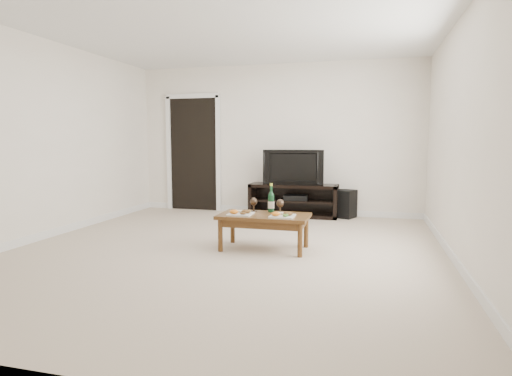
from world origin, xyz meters
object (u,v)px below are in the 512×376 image
(subwoofer, at_px, (345,204))
(coffee_table, at_px, (264,232))
(television, at_px, (294,167))
(media_console, at_px, (293,200))

(subwoofer, height_order, coffee_table, subwoofer)
(television, relative_size, subwoofer, 2.18)
(media_console, xyz_separation_m, subwoofer, (0.85, 0.10, -0.04))
(media_console, relative_size, subwoofer, 3.21)
(media_console, bearing_deg, coffee_table, -88.71)
(media_console, relative_size, coffee_table, 1.41)
(media_console, bearing_deg, television, 0.00)
(subwoofer, relative_size, coffee_table, 0.44)
(media_console, distance_m, subwoofer, 0.86)
(television, bearing_deg, coffee_table, -92.06)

